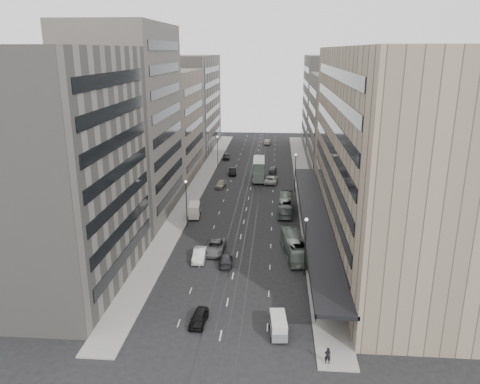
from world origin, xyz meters
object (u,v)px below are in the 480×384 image
(bus_far, at_px, (286,204))
(sedan_0, at_px, (199,318))
(panel_van, at_px, (194,210))
(pedestrian, at_px, (328,356))
(double_decker, at_px, (259,169))
(vw_microbus, at_px, (278,325))
(sedan_1, at_px, (200,255))
(sedan_2, at_px, (215,247))
(bus_near, at_px, (294,246))

(bus_far, height_order, sedan_0, bus_far)
(panel_van, xyz_separation_m, pedestrian, (20.15, -40.43, -0.42))
(double_decker, distance_m, vw_microbus, 62.70)
(pedestrian, bearing_deg, sedan_1, -61.61)
(bus_far, bearing_deg, pedestrian, 96.81)
(double_decker, height_order, sedan_1, double_decker)
(sedan_2, relative_size, pedestrian, 3.46)
(bus_far, bearing_deg, double_decker, -72.45)
(bus_far, height_order, sedan_2, bus_far)
(vw_microbus, distance_m, panel_van, 38.93)
(bus_near, bearing_deg, sedan_0, 52.25)
(sedan_1, xyz_separation_m, sedan_2, (1.92, 2.90, 0.04))
(bus_far, bearing_deg, bus_near, 95.21)
(sedan_0, height_order, sedan_2, sedan_2)
(sedan_0, bearing_deg, vw_microbus, -5.16)
(sedan_1, relative_size, sedan_2, 0.80)
(sedan_0, bearing_deg, pedestrian, -19.91)
(double_decker, height_order, vw_microbus, double_decker)
(panel_van, relative_size, pedestrian, 2.45)
(bus_near, xyz_separation_m, pedestrian, (2.49, -25.41, -0.50))
(pedestrian, bearing_deg, bus_near, -91.76)
(sedan_2, height_order, pedestrian, pedestrian)
(bus_far, relative_size, vw_microbus, 2.69)
(bus_far, distance_m, pedestrian, 44.99)
(bus_far, height_order, pedestrian, bus_far)
(double_decker, relative_size, sedan_0, 2.24)
(sedan_0, xyz_separation_m, sedan_1, (-2.61, 16.49, 0.11))
(sedan_2, bearing_deg, pedestrian, -59.23)
(panel_van, distance_m, pedestrian, 45.18)
(vw_microbus, distance_m, pedestrian, 6.69)
(panel_van, bearing_deg, pedestrian, -69.80)
(sedan_2, bearing_deg, vw_microbus, -63.93)
(bus_near, distance_m, vw_microbus, 20.87)
(panel_van, bearing_deg, bus_near, -46.69)
(double_decker, bearing_deg, sedan_0, -95.92)
(bus_near, distance_m, sedan_2, 11.91)
(pedestrian, bearing_deg, double_decker, -89.33)
(vw_microbus, height_order, pedestrian, vw_microbus)
(vw_microbus, distance_m, sedan_0, 9.04)
(bus_far, bearing_deg, sedan_0, 77.59)
(bus_far, relative_size, sedan_0, 2.63)
(sedan_2, xyz_separation_m, pedestrian, (14.38, -25.54, 0.18))
(vw_microbus, bearing_deg, sedan_0, 165.56)
(vw_microbus, xyz_separation_m, sedan_1, (-11.51, 17.97, -0.37))
(double_decker, height_order, sedan_0, double_decker)
(bus_near, xyz_separation_m, bus_far, (-0.95, 19.45, -0.01))
(bus_far, xyz_separation_m, panel_van, (-16.71, -4.43, -0.07))
(bus_near, distance_m, pedestrian, 25.53)
(sedan_0, bearing_deg, double_decker, 90.33)
(sedan_2, distance_m, pedestrian, 29.31)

